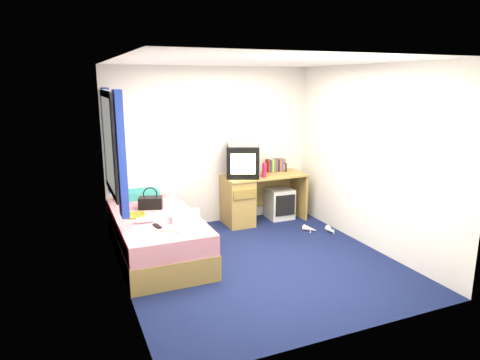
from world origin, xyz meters
name	(u,v)px	position (x,y,z in m)	size (l,w,h in m)	color
ground	(258,262)	(0.00, 0.00, 0.00)	(3.40, 3.40, 0.00)	#0C1438
room_shell	(260,146)	(0.00, 0.00, 1.45)	(3.40, 3.40, 3.40)	white
bed	(157,236)	(-1.10, 0.70, 0.27)	(1.01, 2.00, 0.54)	#A68845
pillow	(138,194)	(-1.16, 1.62, 0.60)	(0.54, 0.35, 0.12)	#1C67B7
desk	(248,198)	(0.49, 1.44, 0.41)	(1.30, 0.55, 0.75)	#A68845
storage_cube	(279,203)	(1.07, 1.45, 0.24)	(0.39, 0.39, 0.49)	silver
crt_tv	(243,161)	(0.41, 1.44, 0.99)	(0.62, 0.60, 0.48)	black
vcr	(243,143)	(0.41, 1.44, 1.28)	(0.45, 0.32, 0.09)	#BDBDBF
book_row	(275,165)	(1.06, 1.60, 0.85)	(0.31, 0.13, 0.20)	maroon
picture_frame	(284,167)	(1.19, 1.54, 0.82)	(0.02, 0.12, 0.14)	black
pink_water_bottle	(264,171)	(0.69, 1.26, 0.85)	(0.07, 0.07, 0.21)	#D41D47
aerosol_can	(259,169)	(0.69, 1.47, 0.84)	(0.05, 0.05, 0.19)	silver
handbag	(151,202)	(-1.10, 1.02, 0.62)	(0.34, 0.26, 0.29)	black
towel	(186,216)	(-0.81, 0.36, 0.59)	(0.33, 0.27, 0.11)	white
magazine	(136,215)	(-1.33, 0.78, 0.55)	(0.21, 0.28, 0.01)	yellow
water_bottle	(145,220)	(-1.28, 0.46, 0.58)	(0.07, 0.07, 0.20)	white
colour_swatch_fan	(170,231)	(-1.08, 0.05, 0.55)	(0.22, 0.06, 0.01)	yellow
remote_control	(157,226)	(-1.18, 0.26, 0.55)	(0.05, 0.16, 0.02)	black
window_assembly	(112,146)	(-1.55, 0.90, 1.42)	(0.11, 1.42, 1.40)	silver
white_heels	(321,230)	(1.30, 0.60, 0.04)	(0.40, 0.40, 0.09)	silver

